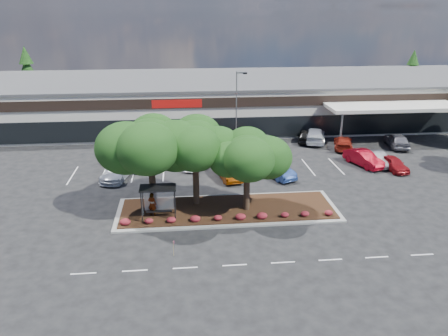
{
  "coord_description": "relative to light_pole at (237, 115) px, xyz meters",
  "views": [
    {
      "loc": [
        -5.5,
        -28.16,
        15.8
      ],
      "look_at": [
        -1.99,
        7.14,
        2.6
      ],
      "focal_mm": 35.0,
      "sensor_mm": 36.0,
      "label": 1
    }
  ],
  "objects": [
    {
      "name": "shrub_row",
      "position": [
        -2.93,
        -19.09,
        -3.42
      ],
      "size": [
        17.0,
        0.8,
        0.5
      ],
      "primitive_type": null,
      "color": "maroon",
      "rests_on": "landscape_island"
    },
    {
      "name": "island_tree_mid",
      "position": [
        -5.43,
        -15.79,
        -0.01
      ],
      "size": [
        6.6,
        6.6,
        7.32
      ],
      "primitive_type": null,
      "color": "#173410",
      "rests_on": "landscape_island"
    },
    {
      "name": "car_2",
      "position": [
        -5.12,
        -6.49,
        -3.25
      ],
      "size": [
        2.75,
        4.39,
        1.37
      ],
      "primitive_type": "imported",
      "rotation": [
        0.0,
        0.0,
        -0.34
      ],
      "color": "silver",
      "rests_on": "ground"
    },
    {
      "name": "retail_store",
      "position": [
        -0.87,
        12.92,
        -0.77
      ],
      "size": [
        80.4,
        25.2,
        6.25
      ],
      "color": "beige",
      "rests_on": "ground"
    },
    {
      "name": "island_tree_west",
      "position": [
        -8.93,
        -16.49,
        0.28
      ],
      "size": [
        7.2,
        7.2,
        7.89
      ],
      "primitive_type": null,
      "color": "#173410",
      "rests_on": "landscape_island"
    },
    {
      "name": "car_6",
      "position": [
        12.46,
        -7.6,
        -3.13
      ],
      "size": [
        3.23,
        5.12,
        1.59
      ],
      "primitive_type": "imported",
      "rotation": [
        0.0,
        0.0,
        0.35
      ],
      "color": "maroon",
      "rests_on": "ground"
    },
    {
      "name": "car_1",
      "position": [
        -10.07,
        -5.91,
        -3.22
      ],
      "size": [
        3.7,
        5.27,
        1.42
      ],
      "primitive_type": "imported",
      "rotation": [
        0.0,
        0.0,
        -0.39
      ],
      "color": "#144115",
      "rests_on": "ground"
    },
    {
      "name": "landscape_island",
      "position": [
        -2.93,
        -16.99,
        -3.8
      ],
      "size": [
        18.0,
        6.0,
        0.26
      ],
      "color": "gray",
      "rests_on": "ground"
    },
    {
      "name": "car_12",
      "position": [
        1.16,
        0.96,
        -3.25
      ],
      "size": [
        3.34,
        5.27,
        1.35
      ],
      "primitive_type": "imported",
      "rotation": [
        0.0,
        0.0,
        2.9
      ],
      "color": "maroon",
      "rests_on": "ground"
    },
    {
      "name": "person_waiting",
      "position": [
        -8.96,
        -17.7,
        -2.72
      ],
      "size": [
        0.82,
        0.7,
        1.91
      ],
      "primitive_type": "imported",
      "rotation": [
        0.0,
        0.0,
        2.73
      ],
      "color": "#594C47",
      "rests_on": "landscape_island"
    },
    {
      "name": "bus_shelter",
      "position": [
        -8.43,
        -18.04,
        -1.62
      ],
      "size": [
        2.75,
        1.55,
        2.59
      ],
      "color": "black",
      "rests_on": "landscape_island"
    },
    {
      "name": "car_15",
      "position": [
        8.81,
        1.41,
        -3.13
      ],
      "size": [
        3.2,
        5.05,
        1.6
      ],
      "primitive_type": "imported",
      "rotation": [
        0.0,
        0.0,
        2.84
      ],
      "color": "black",
      "rests_on": "ground"
    },
    {
      "name": "car_0",
      "position": [
        -12.82,
        -8.68,
        -3.16
      ],
      "size": [
        3.27,
        5.63,
        1.53
      ],
      "primitive_type": "imported",
      "rotation": [
        0.0,
        0.0,
        -0.22
      ],
      "color": "silver",
      "rests_on": "ground"
    },
    {
      "name": "car_7",
      "position": [
        14.98,
        -9.17,
        -3.24
      ],
      "size": [
        2.07,
        4.22,
        1.38
      ],
      "primitive_type": "imported",
      "rotation": [
        0.0,
        0.0,
        0.11
      ],
      "color": "maroon",
      "rests_on": "ground"
    },
    {
      "name": "conifer_north_west",
      "position": [
        -30.93,
        25.01,
        1.07
      ],
      "size": [
        4.4,
        4.4,
        10.0
      ],
      "primitive_type": "cone",
      "color": "#173410",
      "rests_on": "ground"
    },
    {
      "name": "car_14",
      "position": [
        9.86,
        1.28,
        -3.08
      ],
      "size": [
        3.95,
        6.28,
        1.69
      ],
      "primitive_type": "imported",
      "rotation": [
        0.0,
        0.0,
        2.85
      ],
      "color": "silver",
      "rests_on": "ground"
    },
    {
      "name": "ground",
      "position": [
        -0.93,
        -20.99,
        -3.93
      ],
      "size": [
        160.0,
        160.0,
        0.0
      ],
      "primitive_type": "plane",
      "color": "black",
      "rests_on": "ground"
    },
    {
      "name": "conifer_north_east",
      "position": [
        33.07,
        23.01,
        0.57
      ],
      "size": [
        3.96,
        3.96,
        9.0
      ],
      "primitive_type": "cone",
      "color": "#173410",
      "rests_on": "ground"
    },
    {
      "name": "light_pole",
      "position": [
        0.0,
        0.0,
        0.0
      ],
      "size": [
        1.43,
        0.5,
        8.93
      ],
      "rotation": [
        0.0,
        0.0,
        -0.08
      ],
      "color": "gray",
      "rests_on": "ground"
    },
    {
      "name": "car_13",
      "position": [
        2.84,
        -0.24,
        -3.13
      ],
      "size": [
        2.68,
        5.74,
        1.59
      ],
      "primitive_type": "imported",
      "rotation": [
        0.0,
        0.0,
        3.13
      ],
      "color": "#4E4F55",
      "rests_on": "ground"
    },
    {
      "name": "car_9",
      "position": [
        -13.37,
        -3.05,
        -3.17
      ],
      "size": [
        3.22,
        5.54,
        1.51
      ],
      "primitive_type": "imported",
      "rotation": [
        0.0,
        0.0,
        2.92
      ],
      "color": "silver",
      "rests_on": "ground"
    },
    {
      "name": "car_10",
      "position": [
        -8.33,
        -3.03,
        -3.11
      ],
      "size": [
        3.42,
        5.16,
        1.63
      ],
      "primitive_type": "imported",
      "rotation": [
        0.0,
        0.0,
        3.48
      ],
      "color": "maroon",
      "rests_on": "ground"
    },
    {
      "name": "lane_markings",
      "position": [
        -1.08,
        -10.57,
        -3.92
      ],
      "size": [
        33.12,
        20.06,
        0.01
      ],
      "color": "silver",
      "rests_on": "ground"
    },
    {
      "name": "island_tree_east",
      "position": [
        -1.43,
        -17.29,
        -0.42
      ],
      "size": [
        5.8,
        5.8,
        6.5
      ],
      "primitive_type": null,
      "color": "#173410",
      "rests_on": "landscape_island"
    },
    {
      "name": "survey_stake",
      "position": [
        -7.27,
        -23.46,
        -3.21
      ],
      "size": [
        0.07,
        0.14,
        1.13
      ],
      "color": "#A08853",
      "rests_on": "ground"
    },
    {
      "name": "car_4",
      "position": [
        -1.66,
        -5.41,
        -3.18
      ],
      "size": [
        3.86,
        5.85,
        1.5
      ],
      "primitive_type": "imported",
      "rotation": [
        0.0,
        0.0,
        -0.28
      ],
      "color": "maroon",
      "rests_on": "ground"
    },
    {
      "name": "car_8",
      "position": [
        14.01,
        -7.49,
        -3.22
      ],
      "size": [
        2.43,
        4.51,
        1.41
      ],
      "primitive_type": "imported",
      "rotation": [
        0.0,
        0.0,
        0.23
      ],
      "color": "#515158",
      "rests_on": "ground"
    },
    {
      "name": "car_3",
      "position": [
        -2.13,
        -9.66,
        -3.13
      ],
      "size": [
        2.53,
        5.06,
        1.59
      ],
      "primitive_type": "imported",
      "rotation": [
        0.0,
        0.0,
        0.18
      ],
      "color": "#6F2C03",
      "rests_on": "ground"
    },
    {
      "name": "car_16",
      "position": [
        12.38,
        -1.7,
        -3.21
      ],
      "size": [
        3.45,
        5.36,
        1.45
      ],
      "primitive_type": "imported",
      "rotation": [
        0.0,
        0.0,
        2.83
      ],
      "color": "maroon",
      "rests_on": "ground"
    },
    {
      "name": "car_17",
      "position": [
        18.93,
        -1.74,
        -3.08
      ],
      "size": [
        2.82,
        5.25,
        1.7
      ],
      "primitive_type": "imported",
      "rotation": [
        0.0,
        0.0,
        2.97
      ],
      "color": "slate",
      "rests_on": "ground"
    },
    {
      "name": "car_5",
      "position": [
        2.59,
        -9.8,
        -3.13
      ],
      "size": [
        3.55,
        5.08,
        1.59
      ],
      "primitive_type": "imported",
      "rotation": [
        0.0,
        0.0,
        0.43
      ],
      "color": "navy",
      "rests_on": "ground"
    }
  ]
}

